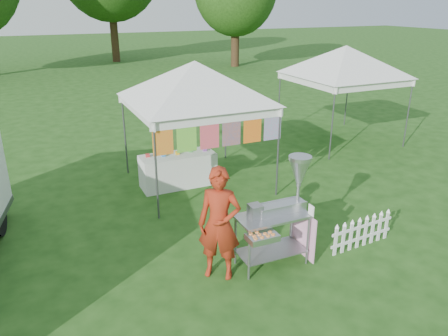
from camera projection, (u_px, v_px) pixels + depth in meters
name	position (u px, v px, depth m)	size (l,w,h in m)	color
ground	(268.00, 252.00, 7.92)	(120.00, 120.00, 0.00)	#1D4413
canopy_main	(195.00, 61.00, 9.82)	(4.24, 4.24, 3.45)	#59595E
canopy_right	(347.00, 46.00, 13.23)	(4.24, 4.24, 3.45)	#59595E
donut_cart	(284.00, 204.00, 7.24)	(1.36, 0.92, 1.88)	gray
vendor	(219.00, 224.00, 6.91)	(0.69, 0.45, 1.89)	maroon
picket_fence	(362.00, 233.00, 7.98)	(1.44, 0.13, 0.56)	white
display_table	(178.00, 170.00, 10.63)	(1.80, 0.70, 0.80)	white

